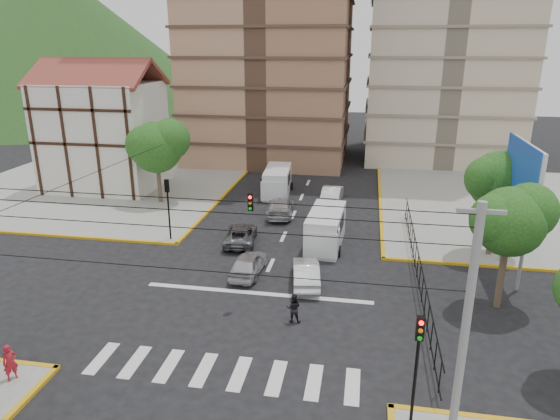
% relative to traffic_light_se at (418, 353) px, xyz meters
% --- Properties ---
extents(ground, '(160.00, 160.00, 0.00)m').
position_rel_traffic_light_se_xyz_m(ground, '(-7.80, 7.80, -3.11)').
color(ground, black).
rests_on(ground, ground).
extents(sidewalk_nw, '(26.00, 26.00, 0.15)m').
position_rel_traffic_light_se_xyz_m(sidewalk_nw, '(-27.80, 27.80, -3.04)').
color(sidewalk_nw, gray).
rests_on(sidewalk_nw, ground).
extents(sidewalk_ne, '(26.00, 26.00, 0.15)m').
position_rel_traffic_light_se_xyz_m(sidewalk_ne, '(12.20, 27.80, -3.04)').
color(sidewalk_ne, gray).
rests_on(sidewalk_ne, ground).
extents(crosswalk_stripes, '(12.00, 2.40, 0.01)m').
position_rel_traffic_light_se_xyz_m(crosswalk_stripes, '(-7.80, 1.80, -3.11)').
color(crosswalk_stripes, silver).
rests_on(crosswalk_stripes, ground).
extents(stop_line, '(13.00, 0.40, 0.01)m').
position_rel_traffic_light_se_xyz_m(stop_line, '(-7.80, 9.00, -3.11)').
color(stop_line, silver).
rests_on(stop_line, ground).
extents(tudor_building, '(10.80, 8.05, 12.23)m').
position_rel_traffic_light_se_xyz_m(tudor_building, '(-26.80, 27.80, 2.14)').
color(tudor_building, silver).
rests_on(tudor_building, ground).
extents(distant_hill, '(70.00, 70.00, 28.00)m').
position_rel_traffic_light_se_xyz_m(distant_hill, '(-62.80, 77.80, 10.89)').
color(distant_hill, '#254A18').
rests_on(distant_hill, ground).
extents(park_fence, '(0.10, 22.50, 1.66)m').
position_rel_traffic_light_se_xyz_m(park_fence, '(1.20, 12.30, -3.11)').
color(park_fence, black).
rests_on(park_fence, ground).
extents(billboard, '(0.36, 6.20, 8.10)m').
position_rel_traffic_light_se_xyz_m(billboard, '(6.65, 13.80, 2.89)').
color(billboard, slate).
rests_on(billboard, ground).
extents(tree_park_a, '(4.41, 3.60, 6.83)m').
position_rel_traffic_light_se_xyz_m(tree_park_a, '(5.28, 9.81, 1.90)').
color(tree_park_a, '#473828').
rests_on(tree_park_a, ground).
extents(tree_park_c, '(4.65, 3.80, 7.25)m').
position_rel_traffic_light_se_xyz_m(tree_park_c, '(6.29, 16.81, 2.22)').
color(tree_park_c, '#473828').
rests_on(tree_park_c, ground).
extents(tree_tudor, '(5.39, 4.40, 7.43)m').
position_rel_traffic_light_se_xyz_m(tree_tudor, '(-19.70, 23.81, 2.11)').
color(tree_tudor, '#473828').
rests_on(tree_tudor, ground).
extents(traffic_light_se, '(0.28, 0.22, 4.40)m').
position_rel_traffic_light_se_xyz_m(traffic_light_se, '(0.00, 0.00, 0.00)').
color(traffic_light_se, black).
rests_on(traffic_light_se, ground).
extents(traffic_light_nw, '(0.28, 0.22, 4.40)m').
position_rel_traffic_light_se_xyz_m(traffic_light_nw, '(-15.60, 15.60, 0.00)').
color(traffic_light_nw, black).
rests_on(traffic_light_nw, ground).
extents(traffic_light_hanging, '(18.00, 9.12, 0.92)m').
position_rel_traffic_light_se_xyz_m(traffic_light_hanging, '(-7.80, 5.76, 2.79)').
color(traffic_light_hanging, black).
rests_on(traffic_light_hanging, ground).
extents(utility_pole_se, '(1.40, 0.28, 9.00)m').
position_rel_traffic_light_se_xyz_m(utility_pole_se, '(1.20, -1.20, 1.65)').
color(utility_pole_se, slate).
rests_on(utility_pole_se, ground).
extents(van_right_lane, '(2.46, 5.65, 2.50)m').
position_rel_traffic_light_se_xyz_m(van_right_lane, '(-4.65, 16.40, -1.90)').
color(van_right_lane, silver).
rests_on(van_right_lane, ground).
extents(van_left_lane, '(2.60, 5.70, 2.50)m').
position_rel_traffic_light_se_xyz_m(van_left_lane, '(-10.12, 27.89, -1.90)').
color(van_left_lane, silver).
rests_on(van_left_lane, ground).
extents(car_silver_front_left, '(1.80, 4.13, 1.38)m').
position_rel_traffic_light_se_xyz_m(car_silver_front_left, '(-8.88, 11.33, -2.42)').
color(car_silver_front_left, '#B3B2B7').
rests_on(car_silver_front_left, ground).
extents(car_white_front_right, '(2.14, 4.42, 1.40)m').
position_rel_traffic_light_se_xyz_m(car_white_front_right, '(-5.26, 10.65, -2.41)').
color(car_white_front_right, white).
rests_on(car_white_front_right, ground).
extents(car_grey_mid_left, '(2.70, 4.78, 1.26)m').
position_rel_traffic_light_se_xyz_m(car_grey_mid_left, '(-10.58, 16.13, -2.48)').
color(car_grey_mid_left, '#5C5E64').
rests_on(car_grey_mid_left, ground).
extents(car_silver_rear_left, '(2.51, 5.17, 1.45)m').
position_rel_traffic_light_se_xyz_m(car_silver_rear_left, '(-8.85, 22.48, -2.39)').
color(car_silver_rear_left, '#BBBCC1').
rests_on(car_silver_rear_left, ground).
extents(car_darkgrey_mid_right, '(2.06, 4.24, 1.39)m').
position_rel_traffic_light_se_xyz_m(car_darkgrey_mid_right, '(-5.36, 21.97, -2.42)').
color(car_darkgrey_mid_right, '#262628').
rests_on(car_darkgrey_mid_right, ground).
extents(car_white_rear_right, '(1.80, 4.65, 1.51)m').
position_rel_traffic_light_se_xyz_m(car_white_rear_right, '(-4.93, 26.81, -2.36)').
color(car_white_rear_right, silver).
rests_on(car_white_rear_right, ground).
extents(pedestrian_sw_corner, '(0.65, 0.70, 1.59)m').
position_rel_traffic_light_se_xyz_m(pedestrian_sw_corner, '(-16.19, -0.35, -2.16)').
color(pedestrian_sw_corner, '#AF1B28').
rests_on(pedestrian_sw_corner, sidewalk_sw).
extents(pedestrian_crosswalk, '(0.77, 0.61, 1.55)m').
position_rel_traffic_light_se_xyz_m(pedestrian_crosswalk, '(-5.35, 6.37, -2.34)').
color(pedestrian_crosswalk, black).
rests_on(pedestrian_crosswalk, ground).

